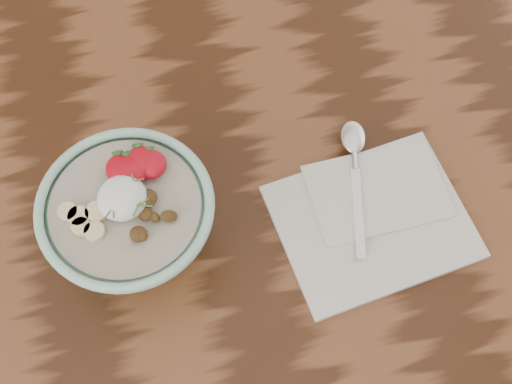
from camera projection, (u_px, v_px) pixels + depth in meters
The scene contains 4 objects.
table at pixel (83, 262), 97.49cm from camera, with size 160.00×90.00×75.00cm.
breakfast_bowl at pixel (131, 220), 82.60cm from camera, with size 20.10×20.10×13.44cm.
napkin at pixel (373, 215), 89.73cm from camera, with size 25.12×21.15×1.43cm.
spoon at pixel (354, 155), 92.04cm from camera, with size 6.93×19.25×1.01cm.
Camera 1 is at (14.58, -38.55, 157.70)cm, focal length 50.00 mm.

